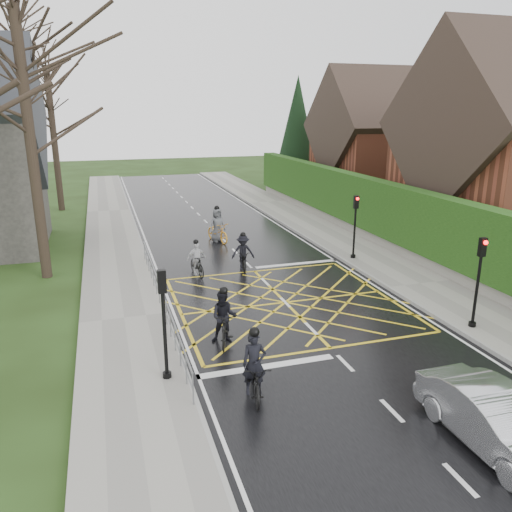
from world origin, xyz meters
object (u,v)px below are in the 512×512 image
cyclist_rear (255,374)px  cyclist_back (225,322)px  cyclist_lead (218,229)px  cyclist_front (197,262)px  car (495,421)px  cyclist_mid (243,256)px

cyclist_rear → cyclist_back: cyclist_rear is taller
cyclist_back → cyclist_lead: size_ratio=0.87×
cyclist_front → car: cyclist_front is taller
cyclist_rear → cyclist_back: (-0.03, 3.16, 0.10)m
cyclist_lead → car: bearing=-101.8°
cyclist_rear → car: (4.35, -3.53, 0.05)m
cyclist_mid → cyclist_lead: size_ratio=0.86×
cyclist_back → car: 8.00m
cyclist_rear → cyclist_front: bearing=98.8°
car → cyclist_rear: bearing=140.5°
cyclist_rear → cyclist_mid: 10.59m
cyclist_rear → cyclist_front: 10.10m
cyclist_back → cyclist_front: bearing=104.5°
cyclist_mid → car: cyclist_mid is taller
cyclist_back → car: cyclist_back is taller
cyclist_lead → cyclist_mid: bearing=-107.1°
cyclist_front → car: (3.95, -13.62, 0.06)m
cyclist_back → cyclist_front: 6.94m
cyclist_mid → cyclist_lead: cyclist_lead is taller
cyclist_mid → car: bearing=-71.2°
cyclist_back → cyclist_mid: bearing=87.7°
cyclist_front → cyclist_mid: bearing=-5.3°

